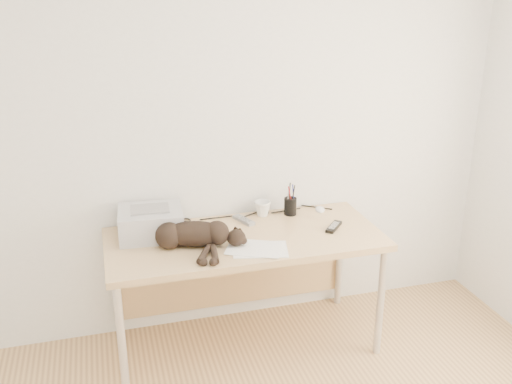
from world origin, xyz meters
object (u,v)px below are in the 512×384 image
object	(u,v)px
mouse	(320,208)
mug	(263,209)
desk	(241,251)
printer	(151,222)
pen_cup	(290,206)
cat	(191,236)

from	to	relation	value
mouse	mug	bearing A→B (deg)	-165.84
desk	printer	bearing A→B (deg)	172.12
mug	mouse	world-z (taller)	mug
printer	pen_cup	world-z (taller)	pen_cup
printer	mouse	world-z (taller)	printer
desk	mouse	bearing A→B (deg)	16.61
desk	cat	xyz separation A→B (m)	(-0.32, -0.14, 0.20)
cat	mug	xyz separation A→B (m)	(0.51, 0.32, -0.02)
printer	cat	distance (m)	0.29
mug	pen_cup	xyz separation A→B (m)	(0.18, -0.03, 0.01)
mug	mouse	distance (m)	0.39
desk	mug	xyz separation A→B (m)	(0.19, 0.18, 0.18)
desk	mug	distance (m)	0.32
cat	mouse	distance (m)	0.95
desk	mouse	world-z (taller)	mouse
mug	printer	bearing A→B (deg)	-171.02
printer	pen_cup	distance (m)	0.89
cat	pen_cup	distance (m)	0.75
mug	pen_cup	bearing A→B (deg)	-8.40
desk	mouse	xyz separation A→B (m)	(0.57, 0.17, 0.15)
mouse	desk	bearing A→B (deg)	-147.23
cat	mouse	xyz separation A→B (m)	(0.89, 0.31, -0.05)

